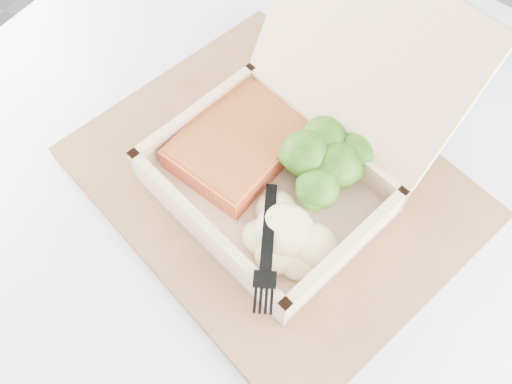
% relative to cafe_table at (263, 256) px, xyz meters
% --- Properties ---
extents(floor, '(4.00, 4.00, 0.00)m').
position_rel_cafe_table_xyz_m(floor, '(0.18, 0.59, -0.54)').
color(floor, '#9D9CA2').
rests_on(floor, ground).
extents(cafe_table, '(0.94, 0.94, 0.73)m').
position_rel_cafe_table_xyz_m(cafe_table, '(0.00, 0.00, 0.00)').
color(cafe_table, black).
rests_on(cafe_table, floor).
extents(serving_tray, '(0.47, 0.43, 0.02)m').
position_rel_cafe_table_xyz_m(serving_tray, '(0.01, 0.00, 0.20)').
color(serving_tray, brown).
rests_on(serving_tray, cafe_table).
extents(takeout_container, '(0.29, 0.31, 0.19)m').
position_rel_cafe_table_xyz_m(takeout_container, '(0.02, 0.02, 0.25)').
color(takeout_container, tan).
rests_on(takeout_container, serving_tray).
extents(salmon_fillet, '(0.13, 0.15, 0.03)m').
position_rel_cafe_table_xyz_m(salmon_fillet, '(-0.04, 0.02, 0.23)').
color(salmon_fillet, orange).
rests_on(salmon_fillet, takeout_container).
extents(broccoli_pile, '(0.11, 0.11, 0.04)m').
position_rel_cafe_table_xyz_m(broccoli_pile, '(0.07, 0.03, 0.24)').
color(broccoli_pile, '#407F1C').
rests_on(broccoli_pile, takeout_container).
extents(mashed_potatoes, '(0.09, 0.08, 0.03)m').
position_rel_cafe_table_xyz_m(mashed_potatoes, '(0.05, -0.05, 0.23)').
color(mashed_potatoes, '#D3C889').
rests_on(mashed_potatoes, takeout_container).
extents(plastic_fork, '(0.07, 0.14, 0.02)m').
position_rel_cafe_table_xyz_m(plastic_fork, '(0.03, -0.04, 0.24)').
color(plastic_fork, black).
rests_on(plastic_fork, mashed_potatoes).
extents(receipt, '(0.15, 0.18, 0.00)m').
position_rel_cafe_table_xyz_m(receipt, '(0.04, 0.22, 0.19)').
color(receipt, white).
rests_on(receipt, cafe_table).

